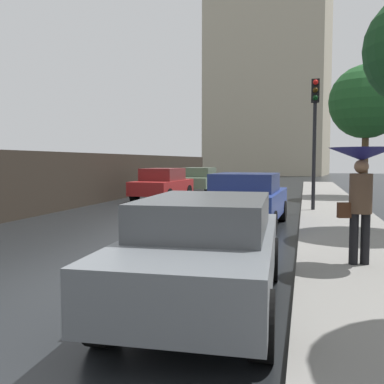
# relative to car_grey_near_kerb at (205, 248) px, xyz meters

# --- Properties ---
(car_grey_near_kerb) EXTENTS (1.89, 4.04, 1.32)m
(car_grey_near_kerb) POSITION_rel_car_grey_near_kerb_xyz_m (0.00, 0.00, 0.00)
(car_grey_near_kerb) COLOR slate
(car_grey_near_kerb) RESTS_ON ground
(car_red_mid_road) EXTENTS (1.90, 4.06, 1.44)m
(car_red_mid_road) POSITION_rel_car_grey_near_kerb_xyz_m (-5.01, 13.21, 0.04)
(car_red_mid_road) COLOR maroon
(car_red_mid_road) RESTS_ON ground
(car_green_far_ahead) EXTENTS (1.88, 4.00, 1.40)m
(car_green_far_ahead) POSITION_rel_car_grey_near_kerb_xyz_m (-4.67, 18.61, 0.01)
(car_green_far_ahead) COLOR slate
(car_green_far_ahead) RESTS_ON ground
(car_blue_behind_camera) EXTENTS (2.03, 4.02, 1.44)m
(car_blue_behind_camera) POSITION_rel_car_grey_near_kerb_xyz_m (-0.36, 6.48, 0.03)
(car_blue_behind_camera) COLOR navy
(car_blue_behind_camera) RESTS_ON ground
(pedestrian_with_umbrella_far) EXTENTS (1.01, 1.01, 1.84)m
(pedestrian_with_umbrella_far) POSITION_rel_car_grey_near_kerb_xyz_m (2.01, 2.10, 0.87)
(pedestrian_with_umbrella_far) COLOR black
(pedestrian_with_umbrella_far) RESTS_ON sidewalk_strip
(traffic_light) EXTENTS (0.26, 0.39, 4.31)m
(traffic_light) POSITION_rel_car_grey_near_kerb_xyz_m (1.44, 9.82, 2.41)
(traffic_light) COLOR black
(traffic_light) RESTS_ON sidewalk_strip
(street_tree_near) EXTENTS (3.36, 3.36, 6.17)m
(street_tree_near) POSITION_rel_car_grey_near_kerb_xyz_m (3.83, 16.27, 3.75)
(street_tree_near) COLOR #4C3823
(street_tree_near) RESTS_ON ground
(distant_tower) EXTENTS (15.82, 12.20, 35.58)m
(distant_tower) POSITION_rel_car_grey_near_kerb_xyz_m (-3.56, 51.79, 15.09)
(distant_tower) COLOR #B2A88E
(distant_tower) RESTS_ON ground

